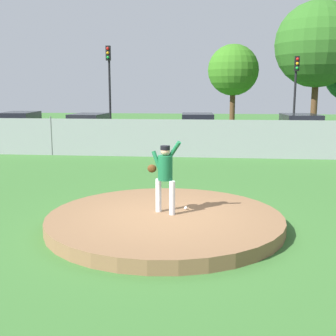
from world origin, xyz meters
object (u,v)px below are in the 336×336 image
baseball (186,208)px  parked_car_slate (20,128)px  parked_car_champagne (89,129)px  parked_car_navy (197,130)px  traffic_light_far (296,83)px  parked_car_silver (300,132)px  pitcher_youth (165,172)px  traffic_light_near (109,76)px

baseball → parked_car_slate: (-10.20, 13.72, 0.52)m
parked_car_champagne → parked_car_navy: bearing=2.5°
parked_car_navy → parked_car_champagne: parked_car_navy is taller
traffic_light_far → parked_car_silver: bearing=-96.3°
pitcher_youth → parked_car_champagne: 15.45m
parked_car_silver → parked_car_navy: bearing=174.0°
parked_car_silver → baseball: bearing=-110.5°
parked_car_silver → parked_car_navy: (-5.39, 0.57, -0.02)m
parked_car_slate → parked_car_champagne: size_ratio=1.09×
parked_car_champagne → baseball: bearing=-65.7°
parked_car_slate → parked_car_silver: 15.31m
baseball → parked_car_champagne: (-6.31, 13.96, 0.48)m
parked_car_silver → pitcher_youth: bearing=-111.7°
parked_car_navy → parked_car_silver: bearing=-6.0°
parked_car_slate → traffic_light_far: bearing=16.9°
pitcher_youth → parked_car_champagne: pitcher_youth is taller
pitcher_youth → parked_car_slate: bearing=124.8°
parked_car_navy → parked_car_champagne: size_ratio=0.96×
parked_car_silver → traffic_light_far: (0.54, 4.89, 2.59)m
parked_car_champagne → traffic_light_near: size_ratio=0.79×
baseball → parked_car_champagne: bearing=114.3°
parked_car_navy → traffic_light_far: size_ratio=0.86×
pitcher_youth → parked_car_champagne: size_ratio=0.36×
pitcher_youth → parked_car_silver: size_ratio=0.34×
pitcher_youth → traffic_light_near: bearing=107.1°
parked_car_champagne → traffic_light_far: size_ratio=0.90×
traffic_light_near → baseball: bearing=-71.3°
parked_car_navy → parked_car_champagne: 6.04m
pitcher_youth → parked_car_navy: size_ratio=0.38×
baseball → traffic_light_near: bearing=108.7°
pitcher_youth → parked_car_slate: 17.10m
parked_car_champagne → traffic_light_near: traffic_light_near is taller
parked_car_champagne → pitcher_youth: bearing=-67.7°
traffic_light_near → parked_car_navy: bearing=-32.6°
parked_car_slate → parked_car_navy: bearing=2.9°
parked_car_slate → traffic_light_far: 16.77m
pitcher_youth → baseball: size_ratio=21.99×
baseball → parked_car_slate: size_ratio=0.02×
parked_car_slate → traffic_light_near: bearing=45.4°
baseball → parked_car_slate: 17.10m
baseball → parked_car_silver: 14.59m
traffic_light_far → parked_car_slate: bearing=-163.1°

